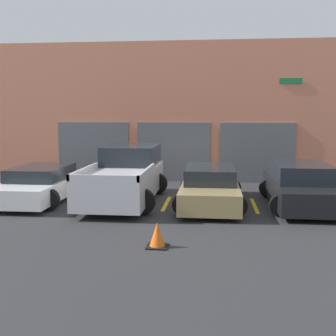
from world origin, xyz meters
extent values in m
plane|color=#2D2D30|center=(0.00, 0.00, 0.00)|extent=(28.00, 28.00, 0.00)
cube|color=#D17A5B|center=(0.00, 3.30, 2.95)|extent=(16.68, 0.60, 5.91)
cube|color=#595B60|center=(-3.71, 2.96, 1.26)|extent=(3.11, 0.08, 2.52)
cube|color=#595B60|center=(-0.20, 2.96, 1.26)|extent=(3.11, 0.08, 2.52)
cube|color=#595B60|center=(3.31, 2.96, 1.26)|extent=(3.11, 0.08, 2.52)
cube|color=#197238|center=(4.59, 2.97, 4.21)|extent=(0.90, 0.03, 0.22)
cube|color=silver|center=(-1.41, -1.58, 0.66)|extent=(1.98, 5.11, 0.89)
cube|color=#1E2328|center=(-1.41, -0.17, 1.43)|extent=(1.82, 2.30, 0.66)
cube|color=silver|center=(-2.36, -2.73, 1.19)|extent=(0.08, 2.81, 0.18)
cube|color=silver|center=(-0.46, -2.73, 1.19)|extent=(0.08, 2.81, 0.18)
cube|color=silver|center=(-1.41, -4.10, 1.19)|extent=(1.98, 0.08, 0.18)
cylinder|color=black|center=(-2.29, 0.00, 0.38)|extent=(0.77, 0.22, 0.77)
cylinder|color=black|center=(-0.53, 0.00, 0.38)|extent=(0.77, 0.22, 0.77)
cylinder|color=black|center=(-2.29, -3.17, 0.38)|extent=(0.77, 0.22, 0.77)
cylinder|color=black|center=(-0.53, -3.17, 0.38)|extent=(0.77, 0.22, 0.77)
cube|color=white|center=(-4.22, -1.58, 0.44)|extent=(1.83, 4.36, 0.58)
cube|color=#1E2328|center=(-4.22, -1.47, 0.94)|extent=(1.61, 2.40, 0.41)
cylinder|color=black|center=(-5.03, -0.23, 0.33)|extent=(0.67, 0.22, 0.67)
cylinder|color=black|center=(-3.42, -0.23, 0.33)|extent=(0.67, 0.22, 0.67)
cylinder|color=black|center=(-3.42, -2.93, 0.33)|extent=(0.67, 0.22, 0.67)
cube|color=#9E8956|center=(1.41, -1.58, 0.44)|extent=(1.75, 4.69, 0.61)
cube|color=#1E2328|center=(1.41, -1.46, 0.98)|extent=(1.54, 2.58, 0.48)
cylinder|color=black|center=(0.64, -0.13, 0.31)|extent=(0.61, 0.22, 0.61)
cylinder|color=black|center=(2.17, -0.13, 0.31)|extent=(0.61, 0.22, 0.61)
cylinder|color=black|center=(0.64, -3.03, 0.31)|extent=(0.61, 0.22, 0.61)
cylinder|color=black|center=(2.17, -3.03, 0.31)|extent=(0.61, 0.22, 0.61)
cube|color=black|center=(4.22, -1.58, 0.48)|extent=(1.84, 4.40, 0.67)
cube|color=#1E2328|center=(4.22, -1.47, 1.08)|extent=(1.62, 2.42, 0.54)
cylinder|color=black|center=(3.41, -0.22, 0.32)|extent=(0.64, 0.22, 0.64)
cylinder|color=black|center=(5.03, -0.22, 0.32)|extent=(0.64, 0.22, 0.64)
cylinder|color=black|center=(3.41, -2.94, 0.32)|extent=(0.64, 0.22, 0.64)
cube|color=gold|center=(-5.63, -1.58, 0.00)|extent=(0.12, 2.20, 0.01)
cube|color=gold|center=(-2.82, -1.58, 0.00)|extent=(0.12, 2.20, 0.01)
cube|color=gold|center=(0.00, -1.58, 0.00)|extent=(0.12, 2.20, 0.01)
cube|color=gold|center=(2.82, -1.58, 0.00)|extent=(0.12, 2.20, 0.01)
cube|color=black|center=(0.30, -6.03, 0.01)|extent=(0.47, 0.47, 0.03)
cone|color=orange|center=(0.30, -6.03, 0.28)|extent=(0.36, 0.36, 0.55)
camera|label=1|loc=(1.49, -14.86, 2.91)|focal=45.00mm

